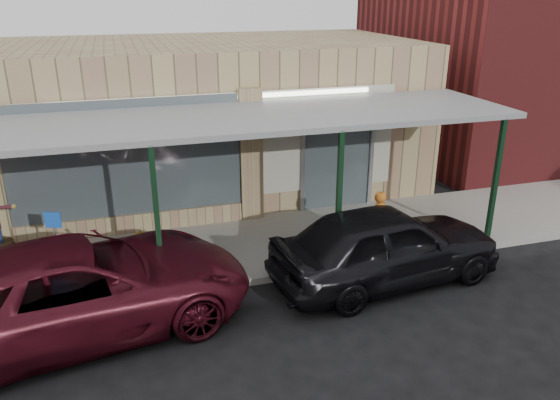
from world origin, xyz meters
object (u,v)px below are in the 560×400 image
object	(u,v)px
parked_sedan	(386,245)
handicap_sign	(56,238)
barrel_pumpkin	(142,249)
car_maroon	(81,288)

from	to	relation	value
parked_sedan	handicap_sign	bearing A→B (deg)	70.36
barrel_pumpkin	car_maroon	xyz separation A→B (m)	(-1.10, -2.12, 0.42)
handicap_sign	car_maroon	distance (m)	1.57
car_maroon	barrel_pumpkin	bearing A→B (deg)	-37.18
barrel_pumpkin	car_maroon	size ratio (longest dim) A/B	0.13
barrel_pumpkin	parked_sedan	xyz separation A→B (m)	(4.66, -2.10, 0.42)
barrel_pumpkin	car_maroon	distance (m)	2.43
parked_sedan	car_maroon	size ratio (longest dim) A/B	0.84
handicap_sign	parked_sedan	world-z (taller)	handicap_sign
handicap_sign	barrel_pumpkin	bearing A→B (deg)	42.08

